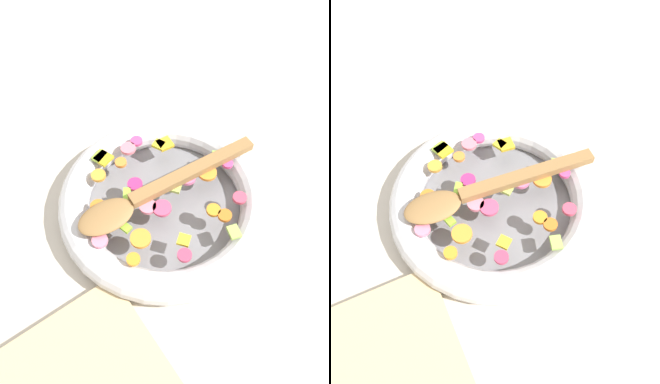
{
  "view_description": "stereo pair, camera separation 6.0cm",
  "coord_description": "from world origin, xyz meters",
  "views": [
    {
      "loc": [
        0.19,
        0.27,
        0.55
      ],
      "look_at": [
        0.0,
        0.0,
        0.05
      ],
      "focal_mm": 35.0,
      "sensor_mm": 36.0,
      "label": 1
    },
    {
      "loc": [
        0.14,
        0.3,
        0.55
      ],
      "look_at": [
        0.0,
        0.0,
        0.05
      ],
      "focal_mm": 35.0,
      "sensor_mm": 36.0,
      "label": 2
    }
  ],
  "objects": [
    {
      "name": "skillet",
      "position": [
        0.0,
        0.0,
        0.02
      ],
      "size": [
        0.35,
        0.35,
        0.05
      ],
      "color": "slate",
      "rests_on": "ground_plane"
    },
    {
      "name": "ground_plane",
      "position": [
        0.0,
        0.0,
        0.0
      ],
      "size": [
        4.0,
        4.0,
        0.0
      ],
      "primitive_type": "plane",
      "color": "beige"
    },
    {
      "name": "cutting_board",
      "position": [
        0.26,
        0.16,
        0.01
      ],
      "size": [
        0.24,
        0.21,
        0.02
      ],
      "color": "tan",
      "rests_on": "ground_plane"
    },
    {
      "name": "chopped_vegetables",
      "position": [
        0.01,
        -0.01,
        0.05
      ],
      "size": [
        0.28,
        0.27,
        0.01
      ],
      "color": "orange",
      "rests_on": "skillet"
    },
    {
      "name": "wooden_spoon",
      "position": [
        0.02,
        -0.0,
        0.06
      ],
      "size": [
        0.32,
        0.06,
        0.01
      ],
      "color": "olive",
      "rests_on": "chopped_vegetables"
    }
  ]
}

